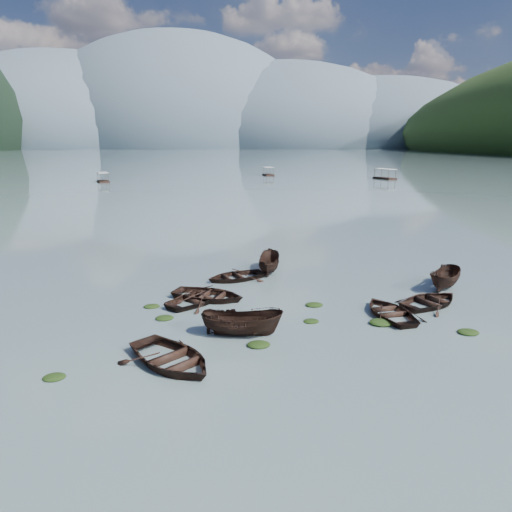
{
  "coord_description": "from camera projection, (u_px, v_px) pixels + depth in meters",
  "views": [
    {
      "loc": [
        -2.93,
        -17.77,
        9.47
      ],
      "look_at": [
        0.0,
        12.0,
        2.0
      ],
      "focal_mm": 32.0,
      "sensor_mm": 36.0,
      "label": 1
    }
  ],
  "objects": [
    {
      "name": "ground_plane",
      "position": [
        283.0,
        367.0,
        19.73
      ],
      "size": [
        2400.0,
        2400.0,
        0.0
      ],
      "primitive_type": "plane",
      "color": "slate"
    },
    {
      "name": "haze_mtn_a",
      "position": [
        74.0,
        147.0,
        864.06
      ],
      "size": [
        520.0,
        520.0,
        280.0
      ],
      "primitive_type": "ellipsoid",
      "color": "#475666",
      "rests_on": "ground"
    },
    {
      "name": "haze_mtn_b",
      "position": [
        180.0,
        147.0,
        883.04
      ],
      "size": [
        520.0,
        520.0,
        340.0
      ],
      "primitive_type": "ellipsoid",
      "color": "#475666",
      "rests_on": "ground"
    },
    {
      "name": "haze_mtn_c",
      "position": [
        282.0,
        147.0,
        902.02
      ],
      "size": [
        520.0,
        520.0,
        260.0
      ],
      "primitive_type": "ellipsoid",
      "color": "#475666",
      "rests_on": "ground"
    },
    {
      "name": "haze_mtn_d",
      "position": [
        371.0,
        147.0,
        919.1
      ],
      "size": [
        520.0,
        520.0,
        220.0
      ],
      "primitive_type": "ellipsoid",
      "color": "#475666",
      "rests_on": "ground"
    },
    {
      "name": "rowboat_0",
      "position": [
        171.0,
        364.0,
        20.01
      ],
      "size": [
        5.82,
        6.04,
        1.02
      ],
      "primitive_type": "imported",
      "rotation": [
        0.0,
        0.0,
        0.68
      ],
      "color": "black",
      "rests_on": "ground"
    },
    {
      "name": "rowboat_1",
      "position": [
        197.0,
        303.0,
        27.73
      ],
      "size": [
        5.07,
        5.04,
        0.86
      ],
      "primitive_type": "imported",
      "rotation": [
        0.0,
        0.0,
        2.34
      ],
      "color": "black",
      "rests_on": "ground"
    },
    {
      "name": "rowboat_2",
      "position": [
        242.0,
        335.0,
        23.07
      ],
      "size": [
        4.36,
        2.25,
        1.6
      ],
      "primitive_type": "imported",
      "rotation": [
        0.0,
        0.0,
        1.4
      ],
      "color": "black",
      "rests_on": "ground"
    },
    {
      "name": "rowboat_3",
      "position": [
        390.0,
        315.0,
        25.66
      ],
      "size": [
        3.55,
        4.57,
        0.87
      ],
      "primitive_type": "imported",
      "rotation": [
        0.0,
        0.0,
        3.28
      ],
      "color": "black",
      "rests_on": "ground"
    },
    {
      "name": "rowboat_4",
      "position": [
        431.0,
        305.0,
        27.31
      ],
      "size": [
        5.27,
        4.74,
        0.9
      ],
      "primitive_type": "imported",
      "rotation": [
        0.0,
        0.0,
        2.05
      ],
      "color": "black",
      "rests_on": "ground"
    },
    {
      "name": "rowboat_5",
      "position": [
        445.0,
        288.0,
        30.56
      ],
      "size": [
        3.91,
        4.03,
        1.58
      ],
      "primitive_type": "imported",
      "rotation": [
        0.0,
        0.0,
        -0.75
      ],
      "color": "black",
      "rests_on": "ground"
    },
    {
      "name": "rowboat_6",
      "position": [
        208.0,
        299.0,
        28.32
      ],
      "size": [
        5.61,
        4.98,
        0.96
      ],
      "primitive_type": "imported",
      "rotation": [
        0.0,
        0.0,
        1.13
      ],
      "color": "black",
      "rests_on": "ground"
    },
    {
      "name": "rowboat_7",
      "position": [
        236.0,
        279.0,
        32.42
      ],
      "size": [
        5.12,
        4.45,
        0.89
      ],
      "primitive_type": "imported",
      "rotation": [
        0.0,
        0.0,
        5.1
      ],
      "color": "black",
      "rests_on": "ground"
    },
    {
      "name": "rowboat_8",
      "position": [
        269.0,
        271.0,
        34.43
      ],
      "size": [
        2.32,
        4.26,
        1.56
      ],
      "primitive_type": "imported",
      "rotation": [
        0.0,
        0.0,
        2.93
      ],
      "color": "black",
      "rests_on": "ground"
    },
    {
      "name": "weed_clump_0",
      "position": [
        54.0,
        378.0,
        18.84
      ],
      "size": [
        0.94,
        0.77,
        0.21
      ],
      "primitive_type": "ellipsoid",
      "color": "black",
      "rests_on": "ground"
    },
    {
      "name": "weed_clump_1",
      "position": [
        259.0,
        346.0,
        21.83
      ],
      "size": [
        1.12,
        0.9,
        0.25
      ],
      "primitive_type": "ellipsoid",
      "color": "black",
      "rests_on": "ground"
    },
    {
      "name": "weed_clump_2",
      "position": [
        381.0,
        324.0,
        24.47
      ],
      "size": [
        1.34,
        1.07,
        0.29
      ],
      "primitive_type": "ellipsoid",
      "color": "black",
      "rests_on": "ground"
    },
    {
      "name": "weed_clump_3",
      "position": [
        311.0,
        322.0,
        24.75
      ],
      "size": [
        0.86,
        0.72,
        0.19
      ],
      "primitive_type": "ellipsoid",
      "color": "black",
      "rests_on": "ground"
    },
    {
      "name": "weed_clump_4",
      "position": [
        468.0,
        333.0,
        23.28
      ],
      "size": [
        1.11,
        0.88,
        0.23
      ],
      "primitive_type": "ellipsoid",
      "color": "black",
      "rests_on": "ground"
    },
    {
      "name": "weed_clump_5",
      "position": [
        152.0,
        307.0,
        26.98
      ],
      "size": [
        0.95,
        0.76,
        0.2
      ],
      "primitive_type": "ellipsoid",
      "color": "black",
      "rests_on": "ground"
    },
    {
      "name": "weed_clump_6",
      "position": [
        165.0,
        319.0,
        25.18
      ],
      "size": [
        1.01,
        0.84,
        0.21
      ],
      "primitive_type": "ellipsoid",
      "color": "black",
      "rests_on": "ground"
    },
    {
      "name": "weed_clump_7",
      "position": [
        314.0,
        306.0,
        27.19
      ],
      "size": [
        1.05,
        0.84,
        0.23
      ],
      "primitive_type": "ellipsoid",
      "color": "black",
      "rests_on": "ground"
    },
    {
      "name": "pontoon_left",
      "position": [
        103.0,
        182.0,
        112.04
      ],
      "size": [
        4.24,
        6.3,
        2.23
      ],
      "primitive_type": null,
      "rotation": [
        0.0,
        0.0,
        0.34
      ],
      "color": "black",
      "rests_on": "ground"
    },
    {
      "name": "pontoon_centre",
      "position": [
        268.0,
        175.0,
        134.5
      ],
      "size": [
        2.93,
        6.17,
        2.3
      ],
      "primitive_type": null,
      "rotation": [
        0.0,
        0.0,
        0.07
      ],
      "color": "black",
      "rests_on": "ground"
    },
    {
      "name": "pontoon_right",
      "position": [
        385.0,
        179.0,
        121.19
      ],
      "size": [
        4.68,
        7.26,
        2.58
      ],
      "primitive_type": null,
      "rotation": [
        0.0,
        0.0,
        0.3
      ],
      "color": "black",
      "rests_on": "ground"
    }
  ]
}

